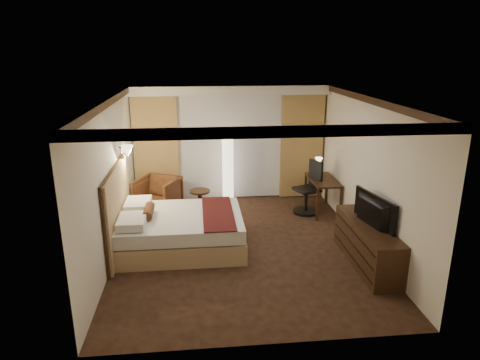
{
  "coord_description": "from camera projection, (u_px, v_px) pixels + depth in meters",
  "views": [
    {
      "loc": [
        -0.78,
        -7.12,
        3.49
      ],
      "look_at": [
        0.0,
        0.4,
        1.15
      ],
      "focal_mm": 32.0,
      "sensor_mm": 36.0,
      "label": 1
    }
  ],
  "objects": [
    {
      "name": "dresser",
      "position": [
        367.0,
        244.0,
        7.11
      ],
      "size": [
        0.5,
        1.87,
        0.73
      ],
      "primitive_type": null,
      "color": "black",
      "rests_on": "floor"
    },
    {
      "name": "floor_lamp",
      "position": [
        228.0,
        171.0,
        9.76
      ],
      "size": [
        0.34,
        0.34,
        1.61
      ],
      "primitive_type": null,
      "color": "white",
      "rests_on": "floor"
    },
    {
      "name": "back_wall",
      "position": [
        230.0,
        143.0,
        10.09
      ],
      "size": [
        4.5,
        0.02,
        2.7
      ],
      "primitive_type": "cube",
      "color": "white",
      "rests_on": "floor"
    },
    {
      "name": "desk_lamp",
      "position": [
        318.0,
        167.0,
        9.67
      ],
      "size": [
        0.18,
        0.18,
        0.34
      ],
      "primitive_type": null,
      "color": "#FFD899",
      "rests_on": "desk"
    },
    {
      "name": "ceiling",
      "position": [
        242.0,
        98.0,
        7.08
      ],
      "size": [
        4.5,
        5.5,
        0.01
      ],
      "primitive_type": "cube",
      "color": "white",
      "rests_on": "back_wall"
    },
    {
      "name": "left_wall",
      "position": [
        111.0,
        180.0,
        7.25
      ],
      "size": [
        0.02,
        5.5,
        2.7
      ],
      "primitive_type": "cube",
      "color": "white",
      "rests_on": "floor"
    },
    {
      "name": "curtain_right_drape",
      "position": [
        302.0,
        146.0,
        10.15
      ],
      "size": [
        1.0,
        0.14,
        2.45
      ],
      "primitive_type": "cube",
      "color": "tan",
      "rests_on": "back_wall"
    },
    {
      "name": "armchair",
      "position": [
        158.0,
        193.0,
        9.4
      ],
      "size": [
        1.09,
        1.07,
        0.86
      ],
      "primitive_type": "imported",
      "rotation": [
        0.0,
        0.0,
        -0.44
      ],
      "color": "#4D2217",
      "rests_on": "floor"
    },
    {
      "name": "headboard",
      "position": [
        118.0,
        211.0,
        7.52
      ],
      "size": [
        0.12,
        2.01,
        1.5
      ],
      "primitive_type": null,
      "color": "tan",
      "rests_on": "floor"
    },
    {
      "name": "curtain_sheer",
      "position": [
        230.0,
        148.0,
        10.04
      ],
      "size": [
        2.48,
        0.04,
        2.45
      ],
      "primitive_type": "cube",
      "color": "silver",
      "rests_on": "back_wall"
    },
    {
      "name": "floor",
      "position": [
        242.0,
        246.0,
        7.87
      ],
      "size": [
        4.5,
        5.5,
        0.01
      ],
      "primitive_type": "cube",
      "color": "black",
      "rests_on": "ground"
    },
    {
      "name": "desk",
      "position": [
        322.0,
        195.0,
        9.44
      ],
      "size": [
        0.55,
        1.12,
        0.75
      ],
      "primitive_type": null,
      "color": "black",
      "rests_on": "floor"
    },
    {
      "name": "side_table",
      "position": [
        200.0,
        201.0,
        9.47
      ],
      "size": [
        0.45,
        0.45,
        0.49
      ],
      "primitive_type": null,
      "color": "black",
      "rests_on": "floor"
    },
    {
      "name": "curtain_left_drape",
      "position": [
        157.0,
        150.0,
        9.82
      ],
      "size": [
        1.0,
        0.14,
        2.45
      ],
      "primitive_type": "cube",
      "color": "tan",
      "rests_on": "back_wall"
    },
    {
      "name": "right_wall",
      "position": [
        366.0,
        172.0,
        7.7
      ],
      "size": [
        0.02,
        5.5,
        2.7
      ],
      "primitive_type": "cube",
      "color": "white",
      "rests_on": "floor"
    },
    {
      "name": "wall_sconce",
      "position": [
        127.0,
        151.0,
        8.08
      ],
      "size": [
        0.24,
        0.24,
        0.24
      ],
      "primitive_type": null,
      "color": "white",
      "rests_on": "left_wall"
    },
    {
      "name": "crown_molding",
      "position": [
        242.0,
        101.0,
        7.09
      ],
      "size": [
        4.5,
        5.5,
        0.12
      ],
      "primitive_type": null,
      "color": "black",
      "rests_on": "ceiling"
    },
    {
      "name": "office_chair",
      "position": [
        307.0,
        188.0,
        9.3
      ],
      "size": [
        0.73,
        0.73,
        1.16
      ],
      "primitive_type": null,
      "rotation": [
        0.0,
        0.0,
        0.38
      ],
      "color": "black",
      "rests_on": "floor"
    },
    {
      "name": "bed",
      "position": [
        182.0,
        231.0,
        7.75
      ],
      "size": [
        2.2,
        1.71,
        0.64
      ],
      "primitive_type": null,
      "color": "white",
      "rests_on": "floor"
    },
    {
      "name": "television",
      "position": [
        369.0,
        206.0,
        6.91
      ],
      "size": [
        0.83,
        1.19,
        0.14
      ],
      "primitive_type": "imported",
      "rotation": [
        0.0,
        0.0,
        1.78
      ],
      "color": "black",
      "rests_on": "dresser"
    },
    {
      "name": "soffit",
      "position": [
        230.0,
        90.0,
        9.48
      ],
      "size": [
        4.5,
        0.5,
        0.2
      ],
      "primitive_type": "cube",
      "color": "white",
      "rests_on": "ceiling"
    }
  ]
}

